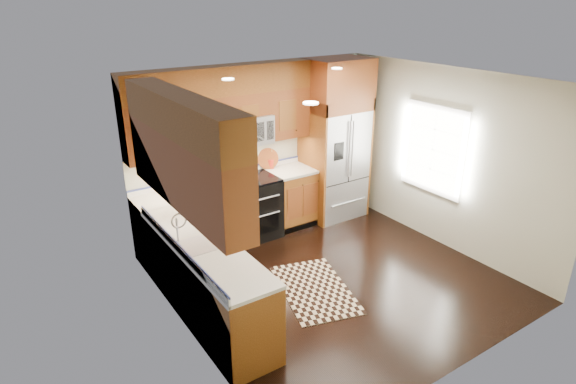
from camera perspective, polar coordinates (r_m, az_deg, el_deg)
ground at (r=6.50m, az=5.28°, el=-10.19°), size 4.00×4.00×0.00m
wall_back at (r=7.47m, az=-4.03°, el=5.24°), size 4.00×0.02×2.60m
wall_left at (r=4.98m, az=-12.49°, el=-4.19°), size 0.02×4.00×2.60m
wall_right at (r=7.28m, az=18.06°, el=3.73°), size 0.02×4.00×2.60m
window at (r=7.35m, az=16.84°, el=4.87°), size 0.04×1.10×1.30m
base_cabinets at (r=6.37m, az=-8.49°, el=-6.39°), size 2.85×3.00×0.90m
countertop at (r=6.31m, az=-8.03°, el=-1.88°), size 2.86×3.01×0.04m
upper_cabinets at (r=5.99m, az=-9.44°, el=7.93°), size 2.85×3.00×1.15m
range at (r=7.37m, az=-4.25°, el=-1.90°), size 0.76×0.67×0.95m
microwave at (r=7.08m, az=-5.05°, el=7.30°), size 0.76×0.40×0.42m
refrigerator at (r=7.88m, az=5.60°, el=6.13°), size 0.98×0.75×2.60m
sink_faucet at (r=5.39m, az=-10.52°, el=-5.55°), size 0.54×0.44×0.37m
rug at (r=6.27m, az=3.19°, el=-11.40°), size 1.16×1.53×0.01m
knife_block at (r=7.07m, az=-8.00°, el=2.08°), size 0.12×0.16×0.31m
utensil_crock at (r=7.61m, az=-2.07°, el=3.63°), size 0.15×0.15×0.31m
cutting_board at (r=7.63m, az=-2.38°, el=2.88°), size 0.44×0.44×0.02m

